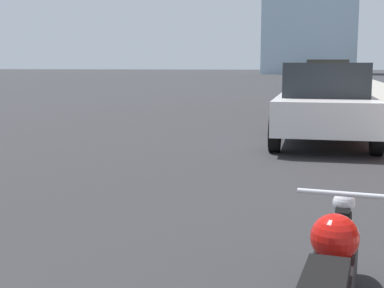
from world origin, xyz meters
name	(u,v)px	position (x,y,z in m)	size (l,w,h in m)	color
sidewalk	(370,88)	(5.64, 40.00, 0.07)	(3.39, 240.00, 0.15)	#9E998E
parked_car_white	(325,103)	(2.72, 12.68, 0.82)	(2.03, 3.89, 1.62)	silver
parked_car_yellow	(327,82)	(2.76, 24.09, 0.90)	(2.03, 4.30, 1.80)	gold
parked_car_black	(330,77)	(2.96, 36.12, 0.87)	(1.83, 3.85, 1.75)	black
parked_car_red	(328,75)	(2.90, 47.26, 0.81)	(2.23, 4.69, 1.58)	red
parked_car_silver	(328,73)	(2.90, 58.94, 0.83)	(1.91, 4.00, 1.68)	#BCBCC1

